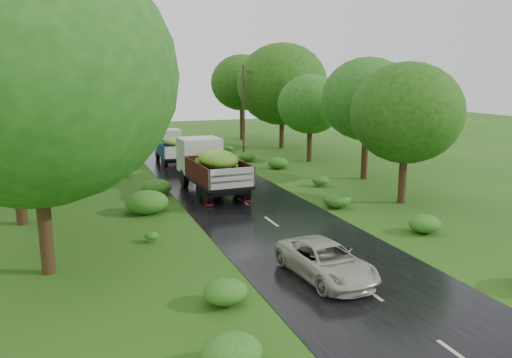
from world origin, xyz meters
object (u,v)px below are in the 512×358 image
car (326,261)px  truck_far (171,145)px  utility_pole (244,108)px  truck_near (210,164)px

car → truck_far: bearing=86.5°
truck_far → car: (0.47, -23.83, -0.75)m
truck_far → utility_pole: bearing=22.5°
truck_far → truck_near: bearing=-87.5°
truck_near → truck_far: bearing=88.9°
truck_near → car: bearing=-90.8°
utility_pole → truck_near: bearing=-134.8°
car → truck_near: bearing=86.6°
truck_far → utility_pole: size_ratio=0.77×
truck_near → utility_pole: utility_pole is taller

